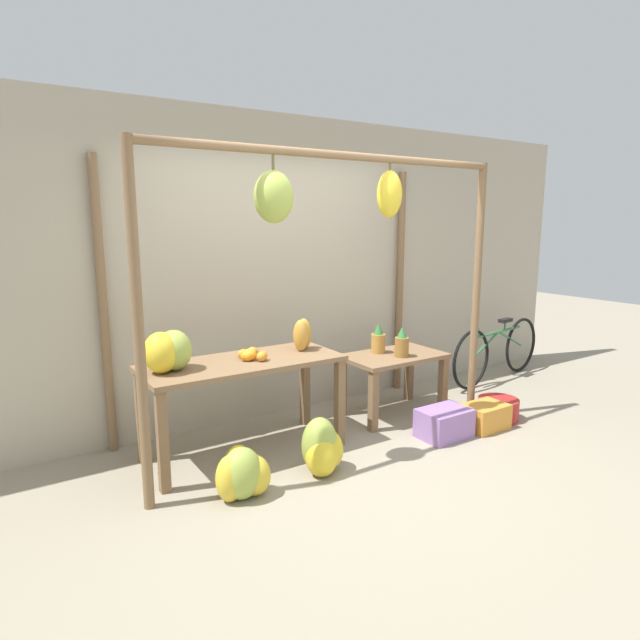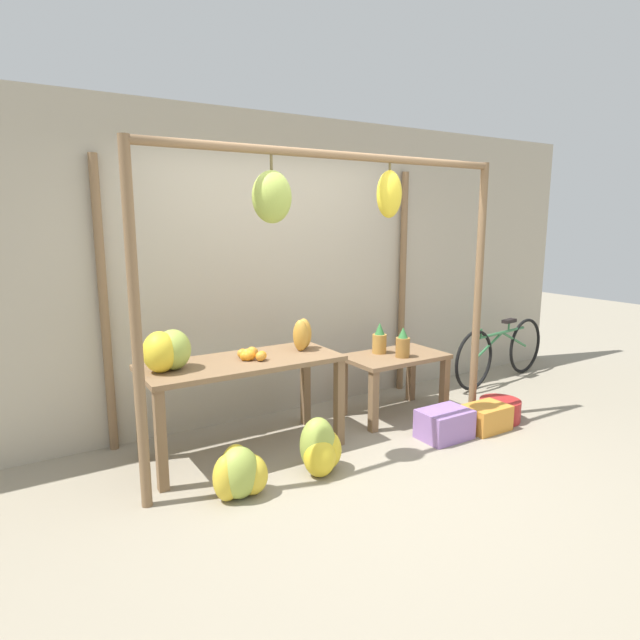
% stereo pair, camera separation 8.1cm
% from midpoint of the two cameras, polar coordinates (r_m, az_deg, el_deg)
% --- Properties ---
extents(ground_plane, '(20.00, 20.00, 0.00)m').
position_cam_midpoint_polar(ground_plane, '(4.18, 5.55, -15.79)').
color(ground_plane, gray).
extents(shop_wall_back, '(8.00, 0.08, 2.80)m').
position_cam_midpoint_polar(shop_wall_back, '(5.05, -4.67, 5.42)').
color(shop_wall_back, '#B2A893').
rests_on(shop_wall_back, ground_plane).
extents(stall_awning, '(3.11, 1.21, 2.35)m').
position_cam_midpoint_polar(stall_awning, '(4.22, -0.12, 7.84)').
color(stall_awning, brown).
rests_on(stall_awning, ground_plane).
extents(display_table_main, '(1.57, 0.65, 0.77)m').
position_cam_midpoint_polar(display_table_main, '(4.28, -7.72, -5.81)').
color(display_table_main, brown).
rests_on(display_table_main, ground_plane).
extents(display_table_side, '(0.96, 0.58, 0.60)m').
position_cam_midpoint_polar(display_table_side, '(5.17, 8.38, -4.94)').
color(display_table_side, brown).
rests_on(display_table_side, ground_plane).
extents(banana_pile_on_table, '(0.42, 0.36, 0.30)m').
position_cam_midpoint_polar(banana_pile_on_table, '(4.03, -15.47, -3.17)').
color(banana_pile_on_table, '#9EB247').
rests_on(banana_pile_on_table, display_table_main).
extents(orange_pile, '(0.20, 0.26, 0.09)m').
position_cam_midpoint_polar(orange_pile, '(4.26, -6.89, -3.65)').
color(orange_pile, orange).
rests_on(orange_pile, display_table_main).
extents(pineapple_cluster, '(0.22, 0.37, 0.30)m').
position_cam_midpoint_polar(pineapple_cluster, '(5.10, 7.98, -2.35)').
color(pineapple_cluster, '#B27F38').
rests_on(pineapple_cluster, display_table_side).
extents(banana_pile_ground_left, '(0.46, 0.36, 0.36)m').
position_cam_midpoint_polar(banana_pile_ground_left, '(3.79, -8.04, -15.87)').
color(banana_pile_ground_left, gold).
rests_on(banana_pile_ground_left, ground_plane).
extents(banana_pile_ground_right, '(0.42, 0.42, 0.43)m').
position_cam_midpoint_polar(banana_pile_ground_right, '(4.08, 0.59, -13.62)').
color(banana_pile_ground_right, yellow).
rests_on(banana_pile_ground_right, ground_plane).
extents(fruit_crate_white, '(0.44, 0.32, 0.25)m').
position_cam_midpoint_polar(fruit_crate_white, '(4.81, 13.61, -10.74)').
color(fruit_crate_white, '#9970B7').
rests_on(fruit_crate_white, ground_plane).
extents(blue_bucket, '(0.38, 0.38, 0.20)m').
position_cam_midpoint_polar(blue_bucket, '(5.37, 19.04, -9.06)').
color(blue_bucket, '#AD2323').
rests_on(blue_bucket, ground_plane).
extents(parked_bicycle, '(1.74, 0.29, 0.72)m').
position_cam_midpoint_polar(parked_bicycle, '(6.57, 19.09, -3.17)').
color(parked_bicycle, black).
rests_on(parked_bicycle, ground_plane).
extents(papaya_pile, '(0.24, 0.24, 0.27)m').
position_cam_midpoint_polar(papaya_pile, '(4.52, -1.39, -1.55)').
color(papaya_pile, gold).
rests_on(papaya_pile, display_table_main).
extents(fruit_crate_purple, '(0.39, 0.28, 0.23)m').
position_cam_midpoint_polar(fruit_crate_purple, '(5.10, 17.74, -9.88)').
color(fruit_crate_purple, orange).
rests_on(fruit_crate_purple, ground_plane).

